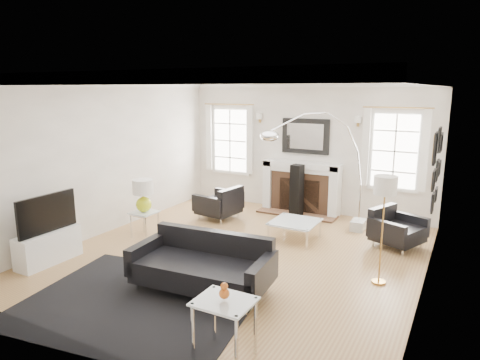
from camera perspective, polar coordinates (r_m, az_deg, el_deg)
The scene contains 25 objects.
floor at distance 7.08m, azimuth -0.03°, elevation -9.88°, with size 6.00×6.00×0.00m, color #986840.
back_wall at distance 9.40m, azimuth 8.75°, elevation 4.30°, with size 5.50×0.04×2.80m, color white.
front_wall at distance 4.37m, azimuth -19.24°, elevation -5.21°, with size 5.50×0.04×2.80m, color white.
left_wall at distance 8.34m, azimuth -16.90°, elevation 2.94°, with size 0.04×6.00×2.80m, color white.
right_wall at distance 5.92m, azimuth 24.07°, elevation -1.16°, with size 0.04×6.00×2.80m, color white.
ceiling at distance 6.57m, azimuth -0.03°, elevation 13.40°, with size 5.50×6.00×0.02m, color white.
crown_molding at distance 6.57m, azimuth -0.03°, elevation 12.88°, with size 5.50×6.00×0.12m, color white.
fireplace at distance 9.36m, azimuth 8.15°, elevation -1.06°, with size 1.70×0.69×1.11m.
mantel_mirror at distance 9.33m, azimuth 8.71°, elevation 5.79°, with size 1.05×0.07×0.75m.
window_left at distance 10.12m, azimuth -1.28°, elevation 5.31°, with size 1.24×0.15×1.62m.
window_right at distance 8.90m, azimuth 19.94°, elevation 3.66°, with size 1.24×0.15×1.62m.
gallery_wall at distance 7.17m, azimuth 24.78°, elevation 2.01°, with size 0.04×1.73×1.29m.
tv_unit at distance 7.29m, azimuth -24.21°, elevation -7.60°, with size 0.35×1.00×1.09m.
area_rug at distance 5.77m, azimuth -13.36°, elevation -15.50°, with size 2.80×2.33×0.01m, color black.
sofa at distance 5.84m, azimuth -4.88°, elevation -11.36°, with size 1.93×1.00×0.61m.
armchair_left at distance 8.86m, azimuth -2.60°, elevation -3.22°, with size 0.85×0.93×0.57m.
armchair_right at distance 7.79m, azimuth 19.96°, elevation -6.19°, with size 0.97×1.02×0.54m.
coffee_table at distance 7.68m, azimuth 7.34°, elevation -5.67°, with size 0.79×0.79×0.35m.
side_table_left at distance 7.97m, azimuth -12.63°, elevation -4.86°, with size 0.43×0.43×0.47m.
nesting_table at distance 4.39m, azimuth -2.09°, elevation -17.18°, with size 0.57×0.48×0.62m.
gourd_lamp at distance 7.85m, azimuth -12.77°, elevation -1.76°, with size 0.37×0.37×0.60m.
orange_vase at distance 4.29m, azimuth -2.11°, elevation -14.65°, with size 0.11×0.11×0.17m.
arc_floor_lamp at distance 7.87m, azimuth 10.19°, elevation 1.72°, with size 1.65×1.52×2.33m.
stick_floor_lamp at distance 6.00m, azimuth 18.78°, elevation -1.41°, with size 0.31×0.31×1.52m.
speaker_tower at distance 8.98m, azimuth 7.57°, elevation -1.49°, with size 0.22×0.22×1.12m, color black.
Camera 1 is at (3.13, -5.77, 2.64)m, focal length 32.00 mm.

